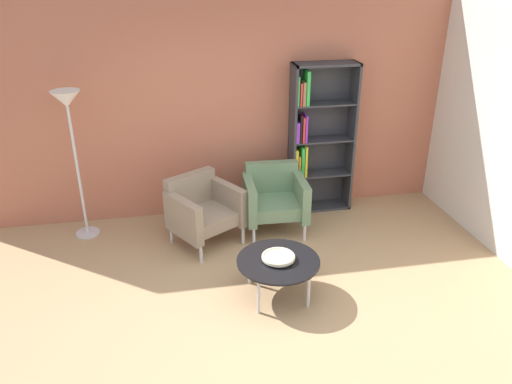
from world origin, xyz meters
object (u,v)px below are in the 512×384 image
Objects in this scene: armchair_spare_guest at (203,209)px; coffee_table_low at (278,263)px; armchair_by_bookshelf at (274,197)px; floor_lamp_torchiere at (69,117)px; decorative_bowl at (278,257)px; bookshelf_tall at (315,141)px.

coffee_table_low is at bearing -93.82° from armchair_spare_guest.
armchair_by_bookshelf reaches higher than coffee_table_low.
armchair_by_bookshelf is at bearing -6.80° from floor_lamp_torchiere.
armchair_spare_guest is 1.76m from floor_lamp_torchiere.
armchair_by_bookshelf is 0.45× the size of floor_lamp_torchiere.
coffee_table_low is 0.06m from decorative_bowl.
floor_lamp_torchiere is at bearing -176.07° from bookshelf_tall.
floor_lamp_torchiere is (-1.98, 1.60, 1.08)m from coffee_table_low.
coffee_table_low is (-0.88, -1.80, -0.56)m from bookshelf_tall.
bookshelf_tall is at bearing 63.82° from decorative_bowl.
coffee_table_low is at bearing -116.18° from bookshelf_tall.
armchair_by_bookshelf is (0.26, 1.33, 0.04)m from coffee_table_low.
coffee_table_low is 2.76m from floor_lamp_torchiere.
decorative_bowl is 0.18× the size of floor_lamp_torchiere.
bookshelf_tall is 2.37× the size of coffee_table_low.
floor_lamp_torchiere reaches higher than armchair_by_bookshelf.
decorative_bowl is 1.36m from armchair_by_bookshelf.
bookshelf_tall is 2.08m from coffee_table_low.
armchair_spare_guest reaches higher than coffee_table_low.
decorative_bowl is at bearing -38.99° from floor_lamp_torchiere.
decorative_bowl is 0.34× the size of armchair_spare_guest.
decorative_bowl is at bearing -116.18° from bookshelf_tall.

